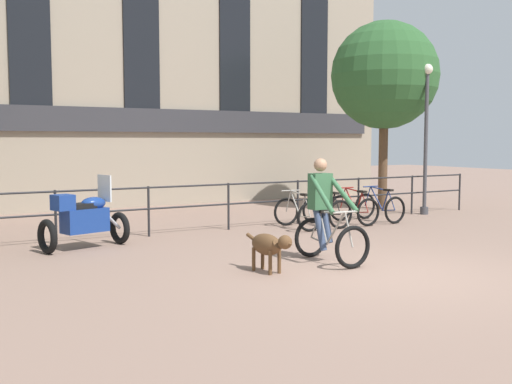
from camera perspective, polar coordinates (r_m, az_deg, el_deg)
name	(u,v)px	position (r m, az deg, el deg)	size (l,w,h in m)	color
ground_plane	(391,274)	(9.25, 12.75, -7.63)	(60.00, 60.00, 0.00)	#8E7060
canal_railing	(228,198)	(13.36, -2.64, -0.60)	(15.05, 0.05, 1.05)	#232326
building_facade	(138,63)	(18.77, -11.16, 11.97)	(18.00, 0.72, 8.69)	gray
cyclist_with_bike	(326,215)	(9.92, 6.69, -2.23)	(0.68, 1.17, 1.70)	black
dog	(269,245)	(9.04, 1.28, -5.07)	(0.37, 1.04, 0.62)	brown
parked_motorcycle	(84,219)	(11.44, -16.06, -2.45)	(1.70, 1.01, 1.35)	black
parked_bicycle_near_lamp	(298,213)	(13.58, 4.02, -2.00)	(0.73, 1.15, 0.86)	black
parked_bicycle_mid_left	(327,211)	(14.06, 6.77, -1.79)	(0.69, 1.13, 0.86)	black
parked_bicycle_mid_right	(354,209)	(14.56, 9.32, -1.59)	(0.68, 1.12, 0.86)	black
parked_bicycle_far_end	(380,207)	(15.10, 11.70, -1.40)	(0.68, 1.12, 0.86)	black
street_lamp	(426,130)	(16.74, 15.89, 5.68)	(0.28, 0.28, 4.02)	#424247
tree_canalside_right	(385,76)	(17.81, 12.15, 10.77)	(3.07, 3.07, 5.39)	brown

